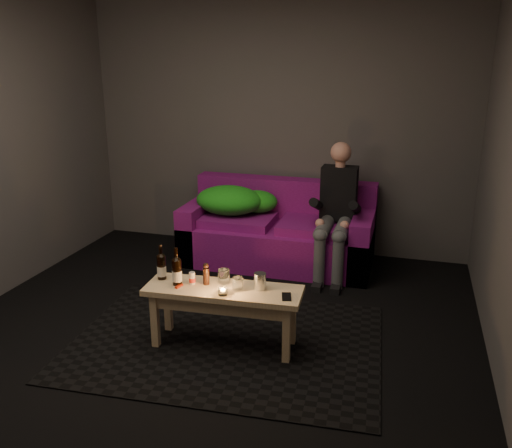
{
  "coord_description": "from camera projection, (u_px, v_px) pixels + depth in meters",
  "views": [
    {
      "loc": [
        1.37,
        -3.22,
        2.03
      ],
      "look_at": [
        0.12,
        1.07,
        0.62
      ],
      "focal_mm": 38.0,
      "sensor_mm": 36.0,
      "label": 1
    }
  ],
  "objects": [
    {
      "name": "sofa",
      "position": [
        279.0,
        234.0,
        5.46
      ],
      "size": [
        1.87,
        0.84,
        0.8
      ],
      "color": "#770F6A",
      "rests_on": "floor"
    },
    {
      "name": "person",
      "position": [
        336.0,
        208.0,
        5.06
      ],
      "size": [
        0.34,
        0.77,
        1.25
      ],
      "color": "black",
      "rests_on": "sofa"
    },
    {
      "name": "red_lighter",
      "position": [
        179.0,
        286.0,
        3.82
      ],
      "size": [
        0.04,
        0.08,
        0.01
      ],
      "primitive_type": "cube",
      "rotation": [
        0.0,
        0.0,
        -0.22
      ],
      "color": "#B4220B",
      "rests_on": "coffee_table"
    },
    {
      "name": "room",
      "position": [
        216.0,
        110.0,
        3.86
      ],
      "size": [
        4.5,
        4.5,
        4.5
      ],
      "color": "silver",
      "rests_on": "ground"
    },
    {
      "name": "beer_bottle_a",
      "position": [
        161.0,
        266.0,
        3.93
      ],
      "size": [
        0.07,
        0.07,
        0.26
      ],
      "color": "black",
      "rests_on": "coffee_table"
    },
    {
      "name": "smartphone",
      "position": [
        287.0,
        297.0,
        3.66
      ],
      "size": [
        0.09,
        0.14,
        0.01
      ],
      "primitive_type": "cube",
      "rotation": [
        0.0,
        0.0,
        0.25
      ],
      "color": "black",
      "rests_on": "coffee_table"
    },
    {
      "name": "green_blanket",
      "position": [
        234.0,
        201.0,
        5.49
      ],
      "size": [
        0.82,
        0.56,
        0.28
      ],
      "color": "green",
      "rests_on": "sofa"
    },
    {
      "name": "salt_shaker",
      "position": [
        192.0,
        278.0,
        3.86
      ],
      "size": [
        0.05,
        0.05,
        0.09
      ],
      "primitive_type": "cylinder",
      "rotation": [
        0.0,
        0.0,
        -0.28
      ],
      "color": "silver",
      "rests_on": "coffee_table"
    },
    {
      "name": "pepper_mill",
      "position": [
        206.0,
        276.0,
        3.85
      ],
      "size": [
        0.06,
        0.06,
        0.12
      ],
      "primitive_type": "cylinder",
      "rotation": [
        0.0,
        0.0,
        0.36
      ],
      "color": "black",
      "rests_on": "coffee_table"
    },
    {
      "name": "tumbler_front",
      "position": [
        238.0,
        284.0,
        3.76
      ],
      "size": [
        0.08,
        0.08,
        0.09
      ],
      "primitive_type": "cylinder",
      "rotation": [
        0.0,
        0.0,
        0.02
      ],
      "color": "white",
      "rests_on": "coffee_table"
    },
    {
      "name": "rug",
      "position": [
        227.0,
        341.0,
        3.99
      ],
      "size": [
        2.32,
        1.75,
        0.01
      ],
      "primitive_type": "cube",
      "rotation": [
        0.0,
        0.0,
        0.06
      ],
      "color": "black",
      "rests_on": "floor"
    },
    {
      "name": "steel_cup",
      "position": [
        260.0,
        281.0,
        3.78
      ],
      "size": [
        0.1,
        0.1,
        0.12
      ],
      "primitive_type": "cylinder",
      "rotation": [
        0.0,
        0.0,
        0.15
      ],
      "color": "#BABDC1",
      "rests_on": "coffee_table"
    },
    {
      "name": "beer_bottle_b",
      "position": [
        177.0,
        271.0,
        3.84
      ],
      "size": [
        0.07,
        0.07,
        0.28
      ],
      "color": "black",
      "rests_on": "coffee_table"
    },
    {
      "name": "floor",
      "position": [
        199.0,
        347.0,
        3.93
      ],
      "size": [
        4.5,
        4.5,
        0.0
      ],
      "primitive_type": "plane",
      "color": "black",
      "rests_on": "ground"
    },
    {
      "name": "tumbler_back",
      "position": [
        224.0,
        276.0,
        3.88
      ],
      "size": [
        0.11,
        0.11,
        0.1
      ],
      "primitive_type": "cylinder",
      "rotation": [
        0.0,
        0.0,
        0.32
      ],
      "color": "white",
      "rests_on": "coffee_table"
    },
    {
      "name": "tealight",
      "position": [
        223.0,
        291.0,
        3.69
      ],
      "size": [
        0.07,
        0.07,
        0.05
      ],
      "color": "white",
      "rests_on": "coffee_table"
    },
    {
      "name": "coffee_table",
      "position": [
        224.0,
        298.0,
        3.83
      ],
      "size": [
        1.13,
        0.42,
        0.46
      ],
      "rotation": [
        0.0,
        0.0,
        0.06
      ],
      "color": "tan",
      "rests_on": "rug"
    }
  ]
}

